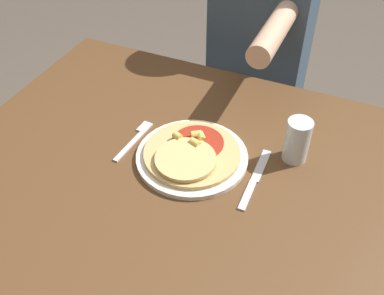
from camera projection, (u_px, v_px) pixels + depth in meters
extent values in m
cube|color=brown|center=(173.00, 172.00, 1.16)|extent=(1.17, 0.96, 0.03)
cylinder|color=brown|center=(105.00, 132.00, 1.85)|extent=(0.06, 0.06, 0.71)
cylinder|color=brown|center=(367.00, 212.00, 1.54)|extent=(0.06, 0.06, 0.71)
cylinder|color=silver|center=(192.00, 157.00, 1.17)|extent=(0.29, 0.29, 0.01)
cylinder|color=tan|center=(192.00, 153.00, 1.16)|extent=(0.25, 0.25, 0.01)
cylinder|color=#9E2819|center=(198.00, 142.00, 1.18)|extent=(0.14, 0.14, 0.00)
cylinder|color=#DDB771|center=(186.00, 159.00, 1.12)|extent=(0.16, 0.16, 0.01)
cylinder|color=#E5BC5B|center=(201.00, 137.00, 1.18)|extent=(0.03, 0.03, 0.02)
cylinder|color=#E5BC5B|center=(178.00, 136.00, 1.18)|extent=(0.03, 0.03, 0.02)
cylinder|color=#E5BC5B|center=(196.00, 134.00, 1.18)|extent=(0.03, 0.03, 0.02)
cylinder|color=#E5BC5B|center=(195.00, 143.00, 1.16)|extent=(0.03, 0.03, 0.02)
cube|color=silver|center=(129.00, 146.00, 1.20)|extent=(0.02, 0.13, 0.00)
cube|color=silver|center=(145.00, 127.00, 1.26)|extent=(0.03, 0.05, 0.00)
cube|color=silver|center=(247.00, 195.00, 1.07)|extent=(0.02, 0.10, 0.00)
cube|color=silver|center=(261.00, 165.00, 1.15)|extent=(0.02, 0.12, 0.00)
cylinder|color=silver|center=(297.00, 141.00, 1.13)|extent=(0.06, 0.06, 0.12)
cylinder|color=#2D2D38|center=(233.00, 138.00, 1.97)|extent=(0.11, 0.11, 0.52)
cylinder|color=#2D2D38|center=(266.00, 147.00, 1.92)|extent=(0.11, 0.11, 0.52)
cube|color=#3D5166|center=(262.00, 29.00, 1.58)|extent=(0.33, 0.22, 0.56)
cylinder|color=tan|center=(274.00, 33.00, 1.29)|extent=(0.07, 0.30, 0.07)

